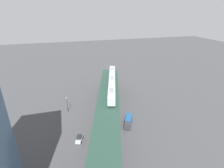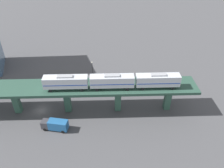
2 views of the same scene
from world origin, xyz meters
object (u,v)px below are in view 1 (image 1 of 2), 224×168
at_px(subway_train, 112,82).
at_px(street_car_silver, 79,138).
at_px(street_lamp, 67,103).
at_px(delivery_truck, 128,121).

relative_size(subway_train, street_car_silver, 7.67).
xyz_separation_m(street_car_silver, street_lamp, (2.84, -19.76, 3.17)).
relative_size(street_car_silver, delivery_truck, 0.64).
distance_m(subway_train, delivery_truck, 19.54).
xyz_separation_m(street_car_silver, delivery_truck, (-19.01, -3.63, 0.82)).
bearing_deg(delivery_truck, subway_train, -84.39).
distance_m(delivery_truck, street_lamp, 27.25).
relative_size(street_car_silver, street_lamp, 0.68).
relative_size(subway_train, delivery_truck, 4.91).
distance_m(street_car_silver, delivery_truck, 19.37).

